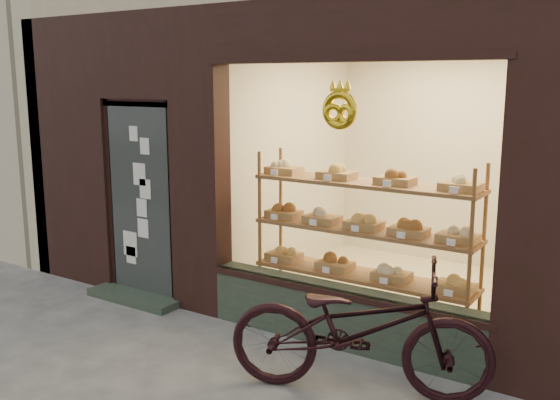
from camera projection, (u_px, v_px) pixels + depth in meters
The scene contains 2 objects.
display_shelf at pixel (363, 244), 5.93m from camera, with size 2.20×0.45×1.70m.
bicycle at pixel (359, 329), 4.77m from camera, with size 0.70×2.02×1.06m, color black.
Camera 1 is at (2.94, -2.69, 2.41)m, focal length 40.00 mm.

